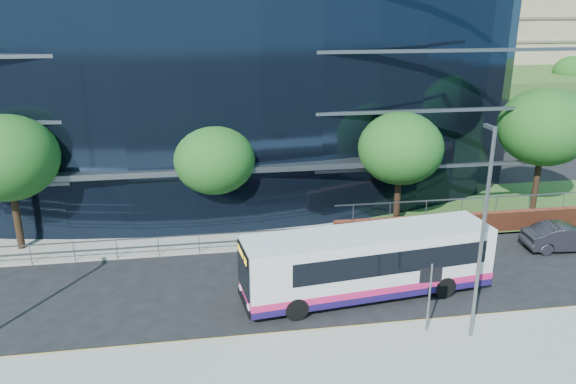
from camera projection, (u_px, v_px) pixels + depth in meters
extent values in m
plane|color=black|center=(303.00, 321.00, 22.31)|extent=(200.00, 200.00, 0.00)
cube|color=gray|center=(308.00, 334.00, 21.35)|extent=(80.00, 0.25, 0.16)
cube|color=gold|center=(307.00, 332.00, 21.56)|extent=(80.00, 0.08, 0.01)
cube|color=gold|center=(306.00, 330.00, 21.70)|extent=(80.00, 0.08, 0.01)
cube|color=gray|center=(163.00, 226.00, 31.69)|extent=(50.00, 8.00, 0.10)
cube|color=black|center=(192.00, 60.00, 41.59)|extent=(38.00, 16.00, 16.00)
cube|color=#595E66|center=(196.00, 170.00, 29.41)|extent=(22.00, 1.20, 0.30)
cube|color=slate|center=(116.00, 240.00, 27.33)|extent=(24.00, 0.05, 0.05)
cube|color=slate|center=(117.00, 248.00, 27.47)|extent=(24.00, 0.05, 0.05)
cylinder|color=slate|center=(117.00, 249.00, 27.49)|extent=(0.04, 0.04, 1.10)
cube|color=#2D511E|center=(454.00, 77.00, 78.79)|extent=(60.00, 42.00, 4.00)
cylinder|color=slate|center=(429.00, 298.00, 20.98)|extent=(0.08, 0.08, 2.80)
cube|color=black|center=(431.00, 275.00, 20.70)|extent=(0.85, 0.06, 0.60)
cylinder|color=black|center=(17.00, 220.00, 28.26)|extent=(0.36, 0.36, 3.30)
ellipsoid|color=#123D11|center=(7.00, 158.00, 27.22)|extent=(4.95, 4.95, 4.21)
cylinder|color=black|center=(217.00, 209.00, 30.29)|extent=(0.36, 0.36, 2.86)
ellipsoid|color=#123D11|center=(214.00, 159.00, 29.39)|extent=(4.29, 4.29, 3.65)
cylinder|color=black|center=(397.00, 201.00, 31.27)|extent=(0.36, 0.36, 3.08)
ellipsoid|color=#123D11|center=(401.00, 148.00, 30.30)|extent=(4.62, 4.62, 3.93)
cylinder|color=black|center=(536.00, 184.00, 33.47)|extent=(0.36, 0.36, 3.52)
ellipsoid|color=#123D11|center=(545.00, 127.00, 32.37)|extent=(5.28, 5.28, 4.49)
cylinder|color=black|center=(449.00, 101.00, 62.79)|extent=(0.36, 0.36, 3.08)
ellipsoid|color=#123D11|center=(451.00, 74.00, 61.82)|extent=(4.62, 4.62, 3.93)
cylinder|color=black|center=(568.00, 96.00, 67.07)|extent=(0.36, 0.36, 2.86)
ellipsoid|color=#123D11|center=(572.00, 72.00, 66.17)|extent=(4.29, 4.29, 3.65)
cylinder|color=slate|center=(482.00, 238.00, 19.81)|extent=(0.14, 0.14, 8.00)
cube|color=slate|center=(490.00, 127.00, 18.88)|extent=(0.15, 0.70, 0.12)
cube|color=silver|center=(368.00, 261.00, 23.83)|extent=(10.92, 3.67, 2.58)
cube|color=#1A1148|center=(367.00, 285.00, 24.20)|extent=(10.94, 3.73, 0.29)
cube|color=#C21C5B|center=(367.00, 278.00, 24.10)|extent=(10.94, 3.73, 0.29)
cube|color=black|center=(381.00, 251.00, 23.86)|extent=(8.80, 3.47, 0.97)
cube|color=black|center=(244.00, 274.00, 22.40)|extent=(0.33, 2.09, 1.51)
cube|color=black|center=(243.00, 253.00, 22.11)|extent=(0.33, 1.99, 0.39)
cube|color=yellow|center=(241.00, 251.00, 22.32)|extent=(0.17, 1.07, 0.21)
cube|color=black|center=(244.00, 303.00, 22.83)|extent=(0.37, 2.33, 0.23)
cylinder|color=black|center=(296.00, 309.00, 22.30)|extent=(1.00, 0.40, 0.97)
cylinder|color=black|center=(444.00, 287.00, 24.00)|extent=(1.00, 0.40, 0.97)
imported|color=black|center=(565.00, 237.00, 28.58)|extent=(4.25, 1.74, 1.37)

